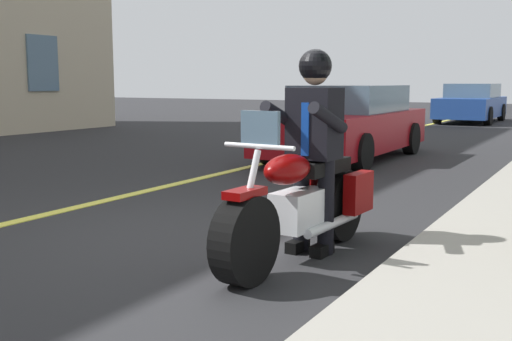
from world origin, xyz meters
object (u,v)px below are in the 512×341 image
object	(u,v)px
motorcycle_main	(302,205)
rider_main	(314,133)
car_silver	(471,103)
car_dark	(347,123)

from	to	relation	value
motorcycle_main	rider_main	size ratio (longest dim) A/B	1.27
car_silver	car_dark	bearing A→B (deg)	0.34
motorcycle_main	rider_main	distance (m)	0.61
motorcycle_main	car_dark	distance (m)	6.90
motorcycle_main	car_dark	bearing A→B (deg)	-161.66
car_dark	rider_main	bearing A→B (deg)	18.91
car_silver	car_dark	xyz separation A→B (m)	(12.53, 0.07, 0.00)
car_dark	motorcycle_main	bearing A→B (deg)	18.34
motorcycle_main	rider_main	world-z (taller)	rider_main
car_silver	car_dark	world-z (taller)	same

